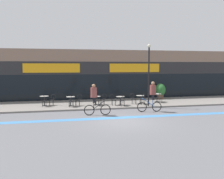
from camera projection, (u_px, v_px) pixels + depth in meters
The scene contains 25 objects.
ground_plane at pixel (123, 122), 15.49m from camera, with size 120.00×120.00×0.00m, color #5B5B60.
sidewalk_slab at pixel (100, 104), 22.52m from camera, with size 40.00×5.50×0.12m, color slate.
storefront_facade at pixel (92, 75), 26.87m from camera, with size 40.00×4.06×4.87m.
bike_lane_stripe at pixel (117, 118), 16.74m from camera, with size 36.00×0.70×0.01m, color #3D7AB7.
bistro_table_0 at pixel (44, 99), 21.09m from camera, with size 0.71×0.71×0.78m.
bistro_table_1 at pixel (71, 99), 20.86m from camera, with size 0.68×0.68×0.75m.
bistro_table_2 at pixel (96, 99), 21.50m from camera, with size 0.76×0.76×0.71m.
bistro_table_3 at pixel (120, 99), 21.34m from camera, with size 0.69×0.69×0.71m.
bistro_table_4 at pixel (140, 98), 22.13m from camera, with size 0.67×0.67×0.70m.
bistro_table_5 at pixel (157, 96), 23.27m from camera, with size 0.78×0.78×0.73m.
cafe_chair_0_near at pixel (44, 100), 20.48m from camera, with size 0.40×0.58×0.90m.
cafe_chair_0_side at pixel (52, 99), 21.23m from camera, with size 0.59×0.43×0.90m.
cafe_chair_1_near at pixel (71, 101), 20.26m from camera, with size 0.45×0.60×0.90m.
cafe_chair_1_side at pixel (78, 99), 21.00m from camera, with size 0.58×0.41×0.90m.
cafe_chair_2_near at pixel (97, 100), 20.89m from camera, with size 0.43×0.59×0.90m.
cafe_chair_2_side at pixel (103, 98), 21.65m from camera, with size 0.59×0.44×0.90m.
cafe_chair_3_near at pixel (123, 100), 20.73m from camera, with size 0.45×0.60×0.90m.
cafe_chair_3_side at pixel (113, 99), 21.20m from camera, with size 0.58×0.41×0.90m.
cafe_chair_4_near at pixel (143, 99), 21.52m from camera, with size 0.45×0.60×0.90m.
cafe_chair_4_side at pixel (133, 98), 21.99m from camera, with size 0.59×0.42×0.90m.
cafe_chair_5_near at pixel (160, 97), 22.67m from camera, with size 0.44×0.59×0.90m.
planter_pot at pixel (160, 91), 25.56m from camera, with size 1.01×1.01×1.48m.
lamp_post at pixel (149, 70), 20.72m from camera, with size 0.26×0.26×4.89m.
cyclist_0 at pixel (95, 98), 17.53m from camera, with size 1.81×0.54×2.11m.
cyclist_1 at pixel (152, 94), 18.90m from camera, with size 1.82×0.54×2.19m.
Camera 1 is at (-4.08, -14.71, 3.30)m, focal length 42.00 mm.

